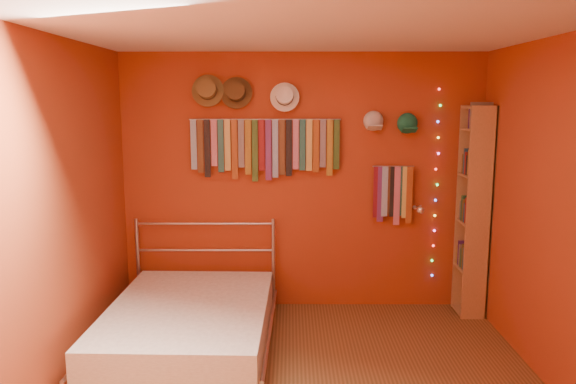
{
  "coord_description": "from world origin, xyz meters",
  "views": [
    {
      "loc": [
        -0.11,
        -3.68,
        2.06
      ],
      "look_at": [
        -0.13,
        0.9,
        1.3
      ],
      "focal_mm": 35.0,
      "sensor_mm": 36.0,
      "label": 1
    }
  ],
  "objects_px": {
    "reading_lamp": "(420,210)",
    "bookshelf": "(477,210)",
    "tie_rack": "(265,145)",
    "bed": "(189,325)"
  },
  "relations": [
    {
      "from": "tie_rack",
      "to": "bookshelf",
      "type": "height_order",
      "value": "bookshelf"
    },
    {
      "from": "reading_lamp",
      "to": "bed",
      "type": "height_order",
      "value": "reading_lamp"
    },
    {
      "from": "tie_rack",
      "to": "bookshelf",
      "type": "xyz_separation_m",
      "value": [
        2.02,
        -0.16,
        -0.6
      ]
    },
    {
      "from": "tie_rack",
      "to": "bed",
      "type": "xyz_separation_m",
      "value": [
        -0.59,
        -0.99,
        -1.41
      ]
    },
    {
      "from": "tie_rack",
      "to": "reading_lamp",
      "type": "height_order",
      "value": "tie_rack"
    },
    {
      "from": "tie_rack",
      "to": "bookshelf",
      "type": "bearing_deg",
      "value": -4.39
    },
    {
      "from": "reading_lamp",
      "to": "bookshelf",
      "type": "relative_size",
      "value": 0.15
    },
    {
      "from": "reading_lamp",
      "to": "tie_rack",
      "type": "bearing_deg",
      "value": 173.51
    },
    {
      "from": "tie_rack",
      "to": "bed",
      "type": "relative_size",
      "value": 0.77
    },
    {
      "from": "reading_lamp",
      "to": "bookshelf",
      "type": "xyz_separation_m",
      "value": [
        0.55,
        0.01,
        -0.01
      ]
    }
  ]
}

